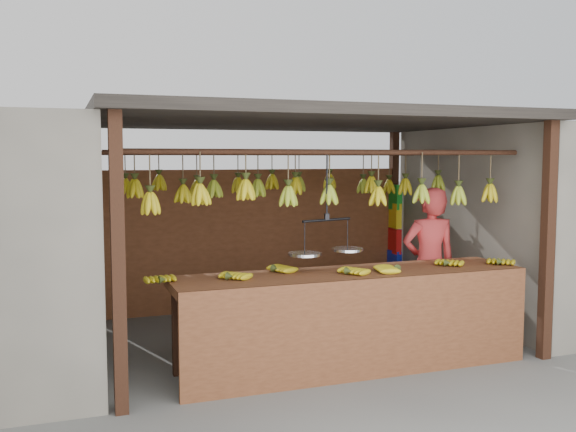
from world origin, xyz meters
name	(u,v)px	position (x,y,z in m)	size (l,w,h in m)	color
ground	(297,337)	(0.00, 0.00, 0.00)	(80.00, 80.00, 0.00)	#5B5B57
stall	(287,156)	(0.00, 0.33, 1.97)	(4.30, 3.30, 2.40)	black
neighbor_right	(564,221)	(3.60, 0.00, 1.15)	(3.00, 3.00, 2.30)	slate
counter	(356,296)	(0.10, -1.23, 0.70)	(3.48, 0.76, 0.96)	brown
hanging_bananas	(297,189)	(0.00, 0.00, 1.62)	(3.59, 2.25, 0.38)	gold
balance_scale	(327,247)	(-0.09, -1.00, 1.13)	(0.78, 0.43, 0.93)	black
vendor	(429,265)	(1.26, -0.60, 0.82)	(0.60, 0.39, 1.64)	#BF3333
bag_bundles	(395,229)	(1.94, 1.35, 0.97)	(0.08, 0.26, 1.25)	#199926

